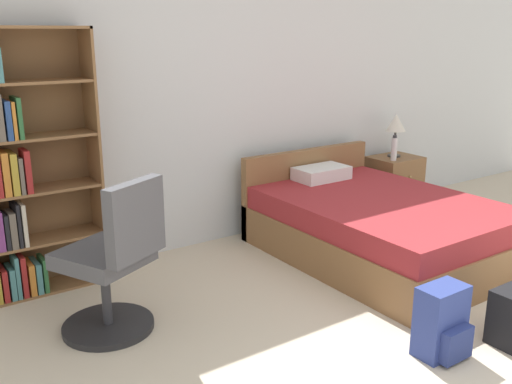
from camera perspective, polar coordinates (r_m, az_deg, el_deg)
wall_back at (r=5.16m, az=-1.49°, el=9.70°), size 9.00×0.06×2.60m
bookshelf at (r=4.28m, az=-22.42°, el=1.92°), size 0.84×0.30×1.88m
bed at (r=4.92m, az=11.80°, el=-3.27°), size 1.45×2.02×0.77m
office_chair at (r=3.65m, az=-14.03°, el=-7.11°), size 0.66×0.70×1.01m
nightstand at (r=6.26m, az=13.60°, el=0.88°), size 0.51×0.43×0.57m
table_lamp at (r=6.14m, az=13.82°, el=6.57°), size 0.21×0.21×0.45m
water_bottle at (r=5.99m, az=13.64°, el=4.24°), size 0.06×0.06×0.26m
backpack_blue at (r=3.58m, az=18.13°, el=-12.34°), size 0.30×0.24×0.43m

